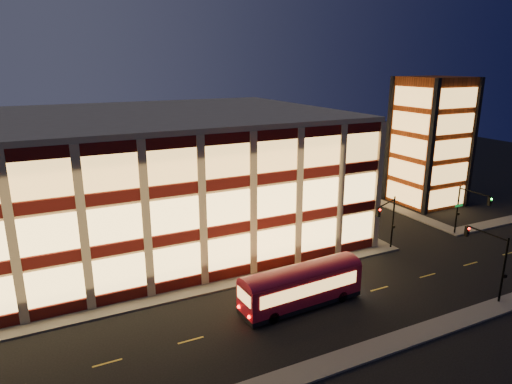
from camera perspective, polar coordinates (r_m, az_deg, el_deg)
ground at (r=41.39m, az=-8.17°, el=-13.01°), size 200.00×200.00×0.00m
sidewalk_office_south at (r=41.53m, az=-12.66°, el=-13.04°), size 54.00×2.00×0.15m
sidewalk_office_east at (r=64.82m, az=6.48°, el=-1.99°), size 2.00×30.00×0.15m
sidewalk_tower_south at (r=65.14m, az=27.14°, el=-3.62°), size 14.00×2.00×0.15m
sidewalk_tower_west at (r=71.18m, az=13.96°, el=-0.73°), size 2.00×30.00×0.15m
office_building at (r=53.67m, az=-17.20°, el=1.56°), size 50.45×30.45×14.50m
stair_tower at (r=69.75m, az=20.90°, el=5.88°), size 8.60×8.60×18.00m
traffic_signal_far at (r=50.55m, az=16.17°, el=-2.94°), size 3.79×1.87×6.00m
traffic_signal_right at (r=58.04m, az=25.04°, el=-1.42°), size 1.20×4.37×6.00m
traffic_signal_near at (r=44.53m, az=27.21°, el=-6.70°), size 0.32×4.45×6.00m
trolley_bus at (r=39.14m, az=5.67°, el=-11.35°), size 10.94×3.30×3.67m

